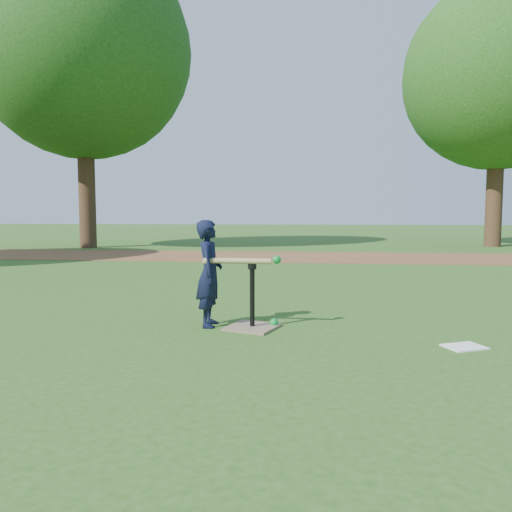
# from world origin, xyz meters

# --- Properties ---
(ground) EXTENTS (80.00, 80.00, 0.00)m
(ground) POSITION_xyz_m (0.00, 0.00, 0.00)
(ground) COLOR #285116
(ground) RESTS_ON ground
(dirt_strip) EXTENTS (24.00, 3.00, 0.01)m
(dirt_strip) POSITION_xyz_m (0.00, 7.50, 0.01)
(dirt_strip) COLOR brown
(dirt_strip) RESTS_ON ground
(child) EXTENTS (0.27, 0.38, 1.01)m
(child) POSITION_xyz_m (-0.08, 0.02, 0.50)
(child) COLOR black
(child) RESTS_ON ground
(wiffle_ball_ground) EXTENTS (0.08, 0.08, 0.08)m
(wiffle_ball_ground) POSITION_xyz_m (0.53, 0.06, 0.04)
(wiffle_ball_ground) COLOR #0D9330
(wiffle_ball_ground) RESTS_ON ground
(clipboard) EXTENTS (0.37, 0.33, 0.01)m
(clipboard) POSITION_xyz_m (2.10, -0.49, 0.01)
(clipboard) COLOR white
(clipboard) RESTS_ON ground
(batting_tee) EXTENTS (0.55, 0.55, 0.61)m
(batting_tee) POSITION_xyz_m (0.33, -0.03, 0.11)
(batting_tee) COLOR #856F54
(batting_tee) RESTS_ON ground
(swing_action) EXTENTS (0.72, 0.16, 0.08)m
(swing_action) POSITION_xyz_m (0.25, -0.04, 0.63)
(swing_action) COLOR tan
(swing_action) RESTS_ON ground
(tree_left) EXTENTS (6.40, 6.40, 9.08)m
(tree_left) POSITION_xyz_m (-6.00, 10.00, 5.87)
(tree_left) COLOR #382316
(tree_left) RESTS_ON ground
(tree_right) EXTENTS (5.80, 5.80, 8.21)m
(tree_right) POSITION_xyz_m (6.50, 12.00, 5.29)
(tree_right) COLOR #382316
(tree_right) RESTS_ON ground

